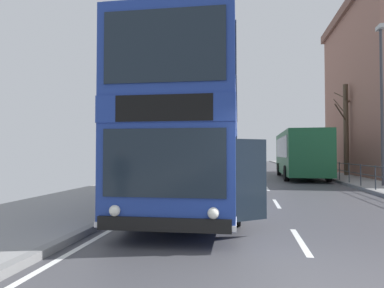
% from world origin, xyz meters
% --- Properties ---
extents(double_decker_bus_main, '(3.37, 10.54, 4.52)m').
position_xyz_m(double_decker_bus_main, '(-2.55, 6.75, 2.36)').
color(double_decker_bus_main, navy).
rests_on(double_decker_bus_main, ground).
extents(background_bus_far_lane, '(2.84, 9.20, 3.12)m').
position_xyz_m(background_bus_far_lane, '(2.71, 19.55, 1.71)').
color(background_bus_far_lane, '#19512D').
rests_on(background_bus_far_lane, ground).
extents(pedestrian_railing_far_kerb, '(0.05, 27.10, 1.04)m').
position_xyz_m(pedestrian_railing_far_kerb, '(4.45, 13.84, 0.83)').
color(pedestrian_railing_far_kerb, '#2D3338').
rests_on(pedestrian_railing_far_kerb, ground).
extents(street_lamp_far_side, '(0.28, 0.60, 7.83)m').
position_xyz_m(street_lamp_far_side, '(5.55, 13.20, 4.67)').
color(street_lamp_far_side, '#38383D').
rests_on(street_lamp_far_side, ground).
extents(bare_tree_far_00, '(2.43, 2.80, 6.59)m').
position_xyz_m(bare_tree_far_00, '(6.20, 21.30, 3.57)').
color(bare_tree_far_00, '#4C3D2D').
rests_on(bare_tree_far_00, ground).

